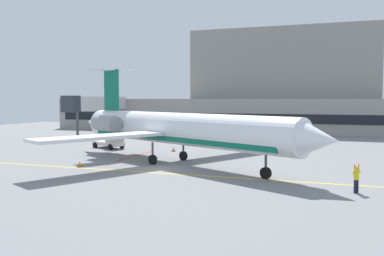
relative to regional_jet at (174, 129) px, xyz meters
The scene contains 11 objects.
ground 4.84m from the regional_jet, 96.89° to the right, with size 120.00×120.00×0.11m.
terminal_building 46.25m from the regional_jet, 89.93° to the left, with size 74.48×17.41×19.76m.
jet_bridge_west 36.87m from the regional_jet, 133.38° to the left, with size 2.40×18.15×6.67m.
regional_jet is the anchor object (origin of this frame).
baggage_tug 14.78m from the regional_jet, 144.05° to the left, with size 4.57×3.23×1.89m.
pushback_tractor 19.56m from the regional_jet, 101.97° to the left, with size 3.82×2.32×2.00m.
belt_loader 25.29m from the regional_jet, 95.44° to the left, with size 2.48×3.33×2.05m.
fuel_tank 25.57m from the regional_jet, 73.36° to the left, with size 6.70×2.47×2.27m.
marshaller 18.02m from the regional_jet, 26.34° to the right, with size 0.60×0.70×1.91m.
safety_cone_alpha 9.25m from the regional_jet, 145.35° to the right, with size 0.47×0.47×0.55m.
safety_cone_bravo 9.62m from the regional_jet, 111.82° to the left, with size 0.47×0.47×0.55m.
Camera 1 is at (15.18, -33.58, 6.15)m, focal length 39.20 mm.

